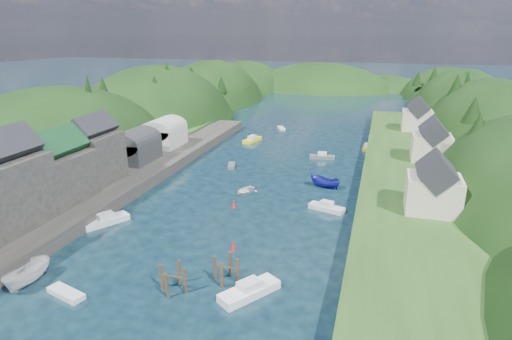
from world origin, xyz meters
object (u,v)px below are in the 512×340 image
(piling_cluster_far, at_px, (226,272))
(channel_buoy_near, at_px, (233,246))
(piling_cluster_near, at_px, (173,281))
(channel_buoy_far, at_px, (234,204))

(piling_cluster_far, xyz_separation_m, channel_buoy_near, (-1.64, 6.92, -0.66))
(piling_cluster_near, relative_size, channel_buoy_far, 3.10)
(channel_buoy_near, relative_size, channel_buoy_far, 1.00)
(piling_cluster_far, bearing_deg, channel_buoy_far, 106.96)
(piling_cluster_near, xyz_separation_m, channel_buoy_far, (-1.29, 23.03, -0.66))
(piling_cluster_far, relative_size, channel_buoy_far, 3.11)
(piling_cluster_near, height_order, channel_buoy_far, piling_cluster_near)
(channel_buoy_near, bearing_deg, piling_cluster_near, -106.95)
(piling_cluster_near, xyz_separation_m, piling_cluster_far, (4.74, 3.26, 0.01))
(channel_buoy_near, bearing_deg, piling_cluster_far, -76.69)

